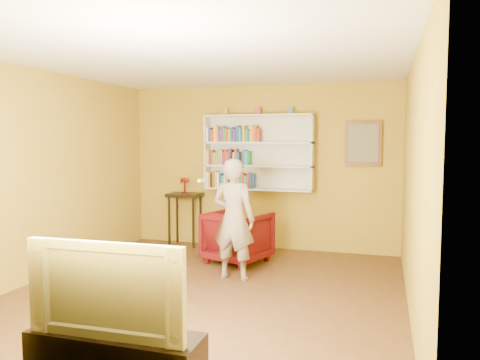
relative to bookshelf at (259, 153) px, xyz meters
name	(u,v)px	position (x,y,z in m)	size (l,w,h in m)	color
room_shell	(206,208)	(0.00, -2.41, -0.58)	(5.30, 5.80, 2.88)	#472D17
bookshelf	(259,153)	(0.00, 0.00, 0.00)	(1.80, 0.29, 1.23)	silver
books_row_lower	(230,181)	(-0.47, -0.11, -0.46)	(0.81, 0.19, 0.27)	white
books_row_middle	(229,158)	(-0.49, -0.11, -0.08)	(0.73, 0.19, 0.27)	gold
books_row_upper	(234,135)	(-0.41, -0.11, 0.30)	(0.91, 0.19, 0.26)	white
ornament_left	(226,112)	(-0.56, -0.06, 0.67)	(0.07, 0.07, 0.10)	#AF7C32
ornament_centre	(258,111)	(0.00, -0.06, 0.68)	(0.09, 0.09, 0.12)	#9D343A
ornament_right	(291,111)	(0.53, -0.06, 0.67)	(0.07, 0.07, 0.10)	#435D70
framed_painting	(363,143)	(1.65, 0.05, 0.16)	(0.55, 0.05, 0.70)	brown
console_table	(185,202)	(-1.27, -0.16, -0.85)	(0.55, 0.42, 0.90)	black
ruby_lustre	(185,182)	(-1.27, -0.16, -0.50)	(0.16, 0.16, 0.27)	maroon
armchair	(238,237)	(-0.07, -0.97, -1.21)	(0.81, 0.84, 0.76)	#41040A
person	(234,219)	(0.13, -1.78, -0.81)	(0.57, 0.38, 1.57)	#7D6B5B
game_remote	(201,180)	(-0.21, -2.03, -0.30)	(0.04, 0.15, 0.04)	white
television	(114,286)	(0.19, -4.66, -0.81)	(1.16, 0.15, 0.67)	black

